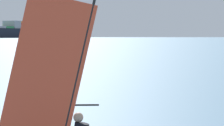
% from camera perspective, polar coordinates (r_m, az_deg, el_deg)
% --- Properties ---
extents(windsurfer, '(3.29, 1.50, 4.15)m').
position_cam_1_polar(windsurfer, '(11.14, -4.98, -6.34)').
color(windsurfer, orange).
rests_on(windsurfer, ground_plane).
extents(cargo_ship, '(168.21, 139.58, 38.37)m').
position_cam_1_polar(cargo_ship, '(699.78, -11.06, 3.59)').
color(cargo_ship, black).
rests_on(cargo_ship, ground_plane).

